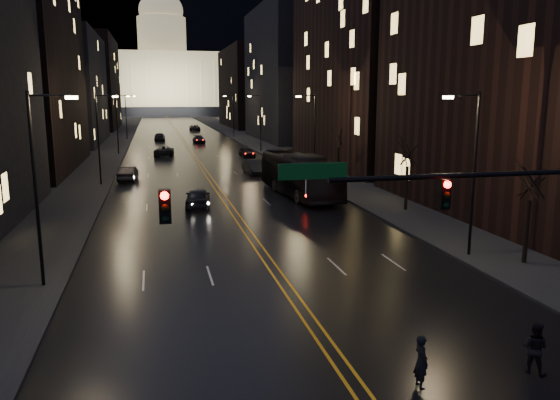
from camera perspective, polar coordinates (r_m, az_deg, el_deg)
ground at (r=19.10m, az=6.24°, el=-16.60°), size 900.00×900.00×0.00m
road at (r=146.34m, az=-10.84°, el=7.21°), size 20.00×320.00×0.02m
sidewalk_left at (r=146.46m, az=-16.36°, el=7.00°), size 8.00×320.00×0.16m
sidewalk_right at (r=147.55m, az=-5.36°, el=7.41°), size 8.00×320.00×0.16m
center_line at (r=146.34m, az=-10.84°, el=7.22°), size 0.62×320.00×0.01m
building_left_mid at (r=71.80m, az=-26.09°, el=13.94°), size 12.00×30.00×28.00m
building_left_far at (r=109.05m, az=-21.47°, el=10.75°), size 12.00×34.00×20.00m
building_left_dist at (r=156.74m, az=-19.00°, el=11.44°), size 12.00×40.00×24.00m
building_right_near at (r=44.93m, az=24.30°, el=14.02°), size 12.00×26.00×24.00m
building_right_tall at (r=71.91m, az=9.46°, el=18.87°), size 12.00×30.00×38.00m
building_right_mid at (r=111.31m, az=0.90°, el=13.01°), size 12.00×34.00×26.00m
building_right_dist at (r=158.26m, az=-3.37°, el=11.62°), size 12.00×40.00×22.00m
mountain_ridge at (r=402.54m, az=-6.74°, el=18.80°), size 520.00×60.00×130.00m
capitol at (r=266.16m, az=-12.07°, el=12.41°), size 90.00×50.00×58.50m
traffic_signal at (r=20.10m, az=22.67°, el=-0.55°), size 17.29×0.45×7.00m
streetlamp_right_near at (r=31.01m, az=19.38°, el=3.38°), size 2.13×0.25×9.00m
streetlamp_left_near at (r=26.71m, az=-23.86°, el=1.96°), size 2.13×0.25×9.00m
streetlamp_right_mid at (r=58.48m, az=3.47°, el=7.20°), size 2.13×0.25×9.00m
streetlamp_left_mid at (r=56.32m, az=-18.29°, el=6.53°), size 2.13×0.25×9.00m
streetlamp_right_far at (r=87.62m, az=-2.15°, el=8.41°), size 2.13×0.25×9.00m
streetlamp_left_far at (r=86.19m, az=-16.55°, el=7.94°), size 2.13×0.25×9.00m
streetlamp_right_dist at (r=117.20m, az=-4.96°, el=8.99°), size 2.13×0.25×9.00m
streetlamp_left_dist at (r=116.14m, az=-15.71°, el=8.62°), size 2.13×0.25×9.00m
tree_right_near at (r=30.72m, az=24.75°, el=1.88°), size 2.40×2.40×6.65m
tree_right_mid at (r=42.55m, az=13.22°, el=4.82°), size 2.40×2.40×6.65m
tree_right_far at (r=57.28m, az=6.14°, el=6.52°), size 2.40×2.40×6.65m
bus at (r=48.53m, az=2.03°, el=2.66°), size 4.31×13.71×3.76m
oncoming_car_a at (r=43.98m, az=-8.59°, el=0.26°), size 2.43×4.88×1.60m
oncoming_car_b at (r=59.18m, az=-15.60°, el=2.67°), size 2.06×4.86×1.56m
oncoming_car_c at (r=82.73m, az=-12.02°, el=5.06°), size 3.17×5.95×1.59m
oncoming_car_d at (r=111.66m, az=-12.46°, el=6.47°), size 2.17×5.27×1.53m
receding_car_a at (r=62.14m, az=-2.74°, el=3.47°), size 2.10×5.12×1.65m
receding_car_b at (r=79.63m, az=-3.48°, el=5.02°), size 2.14×4.45×1.47m
receding_car_c at (r=104.23m, az=-8.47°, el=6.28°), size 2.23×4.92×1.40m
receding_car_d at (r=140.94m, az=-8.90°, el=7.46°), size 2.71×5.66×1.56m
pedestrian_a at (r=17.78m, az=14.52°, el=-16.04°), size 0.42×0.63×1.69m
pedestrian_b at (r=19.80m, az=25.05°, el=-13.82°), size 0.89×0.94×1.72m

